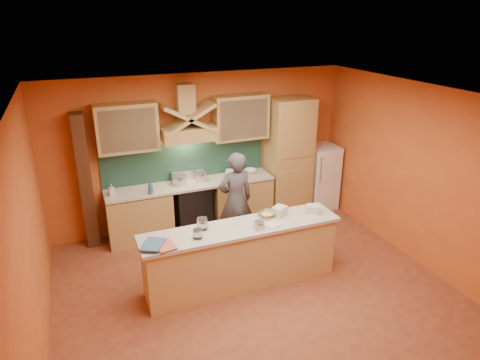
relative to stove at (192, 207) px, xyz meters
name	(u,v)px	position (x,y,z in m)	size (l,w,h in m)	color
floor	(256,293)	(0.30, -2.20, -0.45)	(5.50, 5.00, 0.01)	brown
ceiling	(259,98)	(0.30, -2.20, 2.35)	(5.50, 5.00, 0.01)	white
wall_back	(201,151)	(0.30, 0.30, 0.95)	(5.50, 0.02, 2.80)	#C95D27
wall_front	(382,324)	(0.30, -4.70, 0.95)	(5.50, 0.02, 2.80)	#C95D27
wall_left	(28,244)	(-2.45, -2.20, 0.95)	(0.02, 5.00, 2.80)	#C95D27
wall_right	(420,176)	(3.05, -2.20, 0.95)	(0.02, 5.00, 2.80)	#C95D27
base_cabinet_left	(140,217)	(-0.95, 0.00, -0.02)	(1.10, 0.60, 0.86)	tan
base_cabinet_right	(240,200)	(0.95, 0.00, -0.02)	(1.10, 0.60, 0.86)	tan
counter_top	(191,184)	(0.00, 0.00, 0.45)	(3.00, 0.62, 0.04)	beige
stove	(192,207)	(0.00, 0.00, 0.00)	(0.60, 0.58, 0.90)	black
backsplash	(186,161)	(0.00, 0.28, 0.80)	(3.00, 0.03, 0.70)	#1A3A31
range_hood	(188,133)	(0.00, 0.05, 1.37)	(0.92, 0.50, 0.24)	tan
hood_chimney	(185,99)	(0.00, 0.15, 1.95)	(0.30, 0.30, 0.50)	tan
upper_cabinet_left	(127,128)	(-1.00, 0.12, 1.55)	(1.00, 0.35, 0.80)	tan
upper_cabinet_right	(240,117)	(1.00, 0.12, 1.55)	(1.00, 0.35, 0.80)	tan
pantry_column	(289,158)	(1.95, 0.00, 0.70)	(0.80, 0.60, 2.30)	tan
fridge	(321,177)	(2.70, 0.00, 0.20)	(0.58, 0.60, 1.30)	white
trim_column_left	(85,182)	(-1.75, 0.15, 0.70)	(0.20, 0.30, 2.30)	#472816
island_body	(242,257)	(0.20, -1.90, -0.01)	(2.80, 0.55, 0.88)	tan
island_top	(242,228)	(0.20, -1.90, 0.47)	(2.90, 0.62, 0.05)	beige
person	(235,200)	(0.54, -0.80, 0.38)	(0.61, 0.40, 1.67)	#4C4C51
pot_large	(180,181)	(-0.20, 0.04, 0.52)	(0.25, 0.25, 0.15)	silver
pot_small	(201,178)	(0.21, 0.06, 0.52)	(0.21, 0.21, 0.15)	silver
soap_bottle_a	(112,190)	(-1.36, -0.03, 0.57)	(0.09, 0.09, 0.20)	beige
soap_bottle_b	(150,187)	(-0.75, -0.21, 0.59)	(0.09, 0.09, 0.23)	#2F5B83
bowl_back	(250,171)	(1.18, 0.08, 0.51)	(0.23, 0.23, 0.07)	silver
dish_rack	(234,174)	(0.83, 0.01, 0.53)	(0.31, 0.24, 0.11)	white
book_lower	(156,248)	(-1.04, -2.07, 0.51)	(0.24, 0.32, 0.03)	#C45746
book_upper	(143,244)	(-1.18, -1.93, 0.53)	(0.26, 0.35, 0.03)	#395B7E
jar_large	(202,224)	(-0.34, -1.77, 0.58)	(0.15, 0.15, 0.17)	white
jar_small	(198,234)	(-0.47, -1.99, 0.56)	(0.13, 0.13, 0.13)	white
kitchen_scale	(259,226)	(0.40, -2.07, 0.54)	(0.12, 0.12, 0.10)	silver
mixing_bowl	(267,214)	(0.67, -1.74, 0.53)	(0.25, 0.25, 0.06)	silver
cloth	(273,225)	(0.63, -2.03, 0.50)	(0.23, 0.17, 0.02)	beige
grocery_bag_a	(279,211)	(0.86, -1.78, 0.56)	(0.21, 0.16, 0.13)	beige
grocery_bag_b	(313,209)	(1.36, -1.89, 0.55)	(0.19, 0.15, 0.12)	beige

